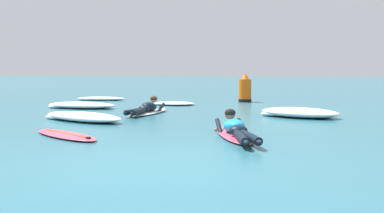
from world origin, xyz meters
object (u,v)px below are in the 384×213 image
(surfer_far, at_px, (147,109))
(surfer_near, at_px, (236,130))
(channel_marker_buoy, at_px, (245,90))
(drifting_surfboard, at_px, (66,135))

(surfer_far, bearing_deg, surfer_near, -53.38)
(surfer_near, relative_size, surfer_far, 1.02)
(surfer_near, xyz_separation_m, channel_marker_buoy, (-0.44, 8.99, 0.32))
(channel_marker_buoy, bearing_deg, surfer_near, -87.21)
(surfer_near, bearing_deg, drifting_surfboard, -171.00)
(drifting_surfboard, height_order, channel_marker_buoy, channel_marker_buoy)
(surfer_far, height_order, channel_marker_buoy, channel_marker_buoy)
(surfer_far, height_order, drifting_surfboard, surfer_far)
(drifting_surfboard, bearing_deg, channel_marker_buoy, 73.90)
(channel_marker_buoy, bearing_deg, surfer_far, -115.61)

